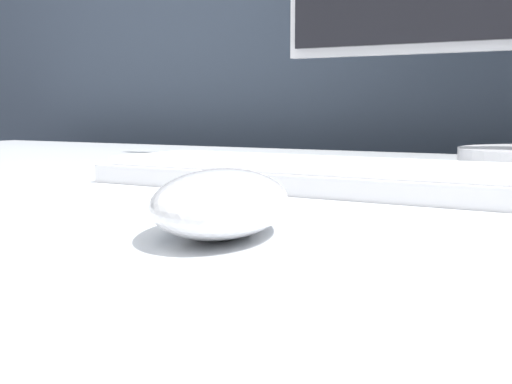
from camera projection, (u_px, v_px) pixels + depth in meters
name	position (u px, v px, depth m)	size (l,w,h in m)	color
partition_panel	(510.00, 203.00, 1.14)	(5.00, 0.03, 1.38)	#333D4C
computer_mouse_near	(221.00, 202.00, 0.38)	(0.11, 0.14, 0.03)	silver
keyboard	(331.00, 176.00, 0.59)	(0.42, 0.14, 0.02)	silver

